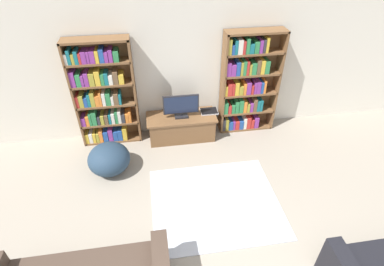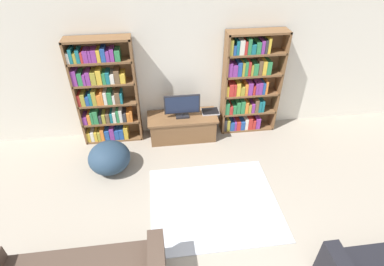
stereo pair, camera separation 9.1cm
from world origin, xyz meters
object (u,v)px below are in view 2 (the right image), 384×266
object	(u,v)px
tv_stand	(183,126)
laptop	(210,112)
bookshelf_right	(248,85)
television	(182,106)
beanbag_ottoman	(109,158)
bookshelf_left	(105,94)

from	to	relation	value
tv_stand	laptop	size ratio (longest dim) A/B	3.98
bookshelf_right	laptop	size ratio (longest dim) A/B	6.04
television	laptop	xyz separation A→B (m)	(0.53, 0.08, -0.22)
tv_stand	bookshelf_right	bearing A→B (deg)	7.00
bookshelf_right	television	size ratio (longest dim) A/B	3.02
tv_stand	television	world-z (taller)	television
television	laptop	size ratio (longest dim) A/B	2.00
television	beanbag_ottoman	distance (m)	1.54
bookshelf_right	beanbag_ottoman	size ratio (longest dim) A/B	2.85
tv_stand	television	distance (m)	0.46
bookshelf_right	laptop	distance (m)	0.84
bookshelf_left	laptop	world-z (taller)	bookshelf_left
bookshelf_right	television	xyz separation A→B (m)	(-1.23, -0.17, -0.25)
bookshelf_left	bookshelf_right	xyz separation A→B (m)	(2.56, 0.00, 0.01)
bookshelf_right	television	bearing A→B (deg)	-172.21
television	laptop	distance (m)	0.58
laptop	beanbag_ottoman	xyz separation A→B (m)	(-1.81, -0.80, -0.23)
bookshelf_right	beanbag_ottoman	world-z (taller)	bookshelf_right
bookshelf_right	beanbag_ottoman	xyz separation A→B (m)	(-2.51, -0.89, -0.70)
bookshelf_right	television	distance (m)	1.26
bookshelf_left	tv_stand	distance (m)	1.51
tv_stand	laptop	xyz separation A→B (m)	(0.53, 0.07, 0.25)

